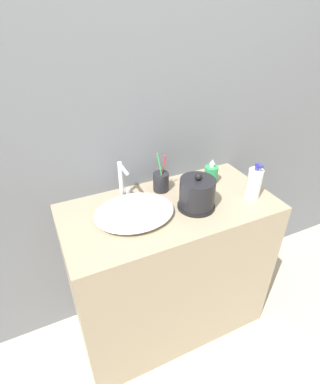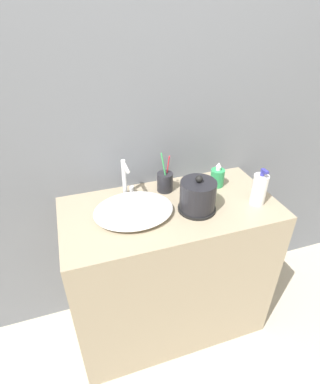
{
  "view_description": "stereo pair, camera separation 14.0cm",
  "coord_description": "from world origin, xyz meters",
  "px_view_note": "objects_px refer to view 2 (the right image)",
  "views": [
    {
      "loc": [
        -0.55,
        -0.8,
        1.74
      ],
      "look_at": [
        -0.06,
        0.26,
        0.98
      ],
      "focal_mm": 28.0,
      "sensor_mm": 36.0,
      "label": 1
    },
    {
      "loc": [
        -0.42,
        -0.85,
        1.74
      ],
      "look_at": [
        -0.06,
        0.26,
        0.98
      ],
      "focal_mm": 28.0,
      "sensor_mm": 36.0,
      "label": 2
    }
  ],
  "objects_px": {
    "toothbrush_cup": "(165,182)",
    "lotion_bottle": "(259,189)",
    "electric_kettle": "(198,197)",
    "shampoo_bottle": "(217,177)",
    "faucet": "(126,177)"
  },
  "relations": [
    {
      "from": "lotion_bottle",
      "to": "electric_kettle",
      "type": "bearing_deg",
      "value": 172.16
    },
    {
      "from": "toothbrush_cup",
      "to": "lotion_bottle",
      "type": "height_order",
      "value": "toothbrush_cup"
    },
    {
      "from": "toothbrush_cup",
      "to": "shampoo_bottle",
      "type": "bearing_deg",
      "value": -8.4
    },
    {
      "from": "lotion_bottle",
      "to": "shampoo_bottle",
      "type": "relative_size",
      "value": 1.38
    },
    {
      "from": "toothbrush_cup",
      "to": "lotion_bottle",
      "type": "bearing_deg",
      "value": -32.86
    },
    {
      "from": "electric_kettle",
      "to": "lotion_bottle",
      "type": "relative_size",
      "value": 0.98
    },
    {
      "from": "electric_kettle",
      "to": "lotion_bottle",
      "type": "bearing_deg",
      "value": -7.84
    },
    {
      "from": "toothbrush_cup",
      "to": "lotion_bottle",
      "type": "relative_size",
      "value": 1.16
    },
    {
      "from": "faucet",
      "to": "toothbrush_cup",
      "type": "xyz_separation_m",
      "value": [
        0.2,
        -0.02,
        -0.06
      ]
    },
    {
      "from": "electric_kettle",
      "to": "shampoo_bottle",
      "type": "relative_size",
      "value": 1.35
    },
    {
      "from": "toothbrush_cup",
      "to": "electric_kettle",
      "type": "bearing_deg",
      "value": -67.36
    },
    {
      "from": "electric_kettle",
      "to": "lotion_bottle",
      "type": "height_order",
      "value": "lotion_bottle"
    },
    {
      "from": "shampoo_bottle",
      "to": "toothbrush_cup",
      "type": "bearing_deg",
      "value": 171.6
    },
    {
      "from": "faucet",
      "to": "lotion_bottle",
      "type": "height_order",
      "value": "faucet"
    },
    {
      "from": "lotion_bottle",
      "to": "toothbrush_cup",
      "type": "bearing_deg",
      "value": 147.14
    }
  ]
}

